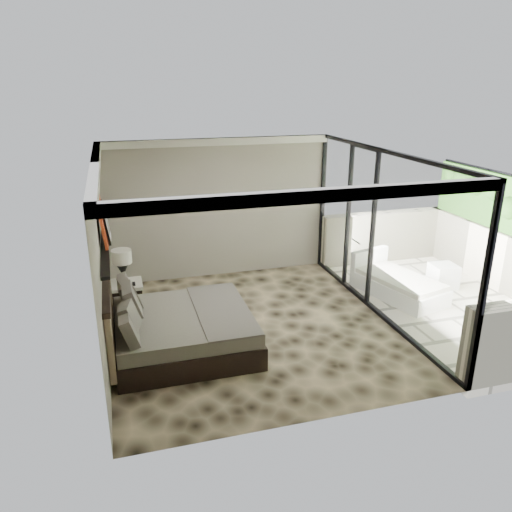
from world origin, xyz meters
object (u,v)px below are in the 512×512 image
object	(u,v)px
bed	(177,329)
lounger	(396,284)
ottoman	(443,276)
table_lamp	(122,262)
nightstand	(127,296)

from	to	relation	value
bed	lounger	size ratio (longest dim) A/B	1.10
ottoman	table_lamp	bearing A→B (deg)	174.30
bed	nightstand	world-z (taller)	bed
table_lamp	ottoman	xyz separation A→B (m)	(6.00, -0.60, -0.68)
nightstand	lounger	xyz separation A→B (m)	(4.90, -0.70, -0.06)
nightstand	table_lamp	distance (m)	0.65
nightstand	lounger	world-z (taller)	lounger
ottoman	lounger	xyz separation A→B (m)	(-1.06, -0.07, -0.02)
bed	lounger	distance (m)	4.34
nightstand	lounger	bearing A→B (deg)	15.23
nightstand	bed	bearing A→B (deg)	-44.32
bed	lounger	world-z (taller)	bed
table_lamp	lounger	world-z (taller)	table_lamp
nightstand	ottoman	world-z (taller)	nightstand
table_lamp	bed	bearing A→B (deg)	-66.13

